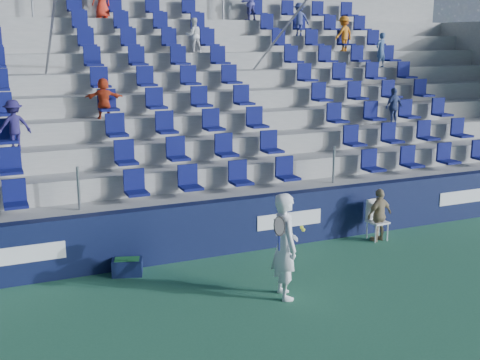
% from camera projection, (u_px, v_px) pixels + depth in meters
% --- Properties ---
extents(ground, '(70.00, 70.00, 0.00)m').
position_uv_depth(ground, '(294.00, 310.00, 10.41)').
color(ground, '#2E6D4C').
rests_on(ground, ground).
extents(sponsor_wall, '(24.00, 0.32, 1.20)m').
position_uv_depth(sponsor_wall, '(225.00, 227.00, 13.09)').
color(sponsor_wall, '#0F163A').
rests_on(sponsor_wall, ground).
extents(grandstand, '(24.00, 8.17, 6.63)m').
position_uv_depth(grandstand, '(159.00, 127.00, 17.29)').
color(grandstand, '#A6A6A0').
rests_on(grandstand, ground).
extents(tennis_player, '(0.69, 0.78, 1.95)m').
position_uv_depth(tennis_player, '(285.00, 246.00, 10.75)').
color(tennis_player, white).
rests_on(tennis_player, ground).
extents(line_judge_chair, '(0.45, 0.46, 0.95)m').
position_uv_depth(line_judge_chair, '(375.00, 217.00, 14.04)').
color(line_judge_chair, white).
rests_on(line_judge_chair, ground).
extents(line_judge, '(0.77, 0.44, 1.24)m').
position_uv_depth(line_judge, '(379.00, 215.00, 13.89)').
color(line_judge, tan).
rests_on(line_judge, ground).
extents(ball_bin, '(0.67, 0.54, 0.33)m').
position_uv_depth(ball_bin, '(127.00, 266.00, 11.95)').
color(ball_bin, '#111A3E').
rests_on(ball_bin, ground).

